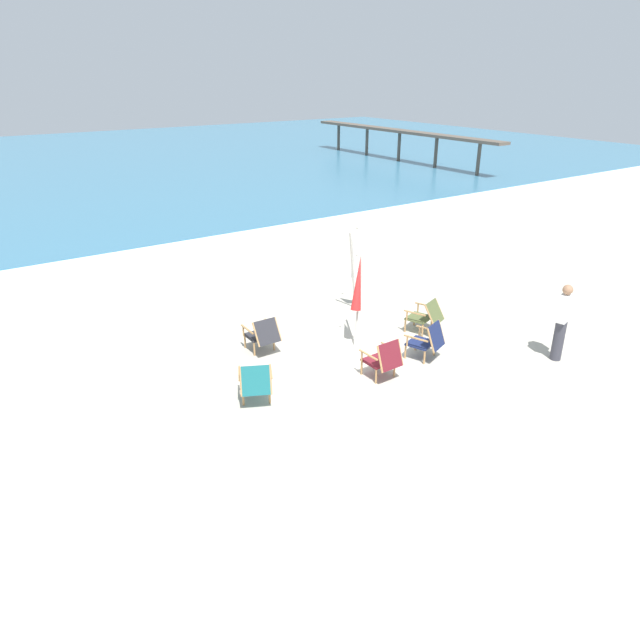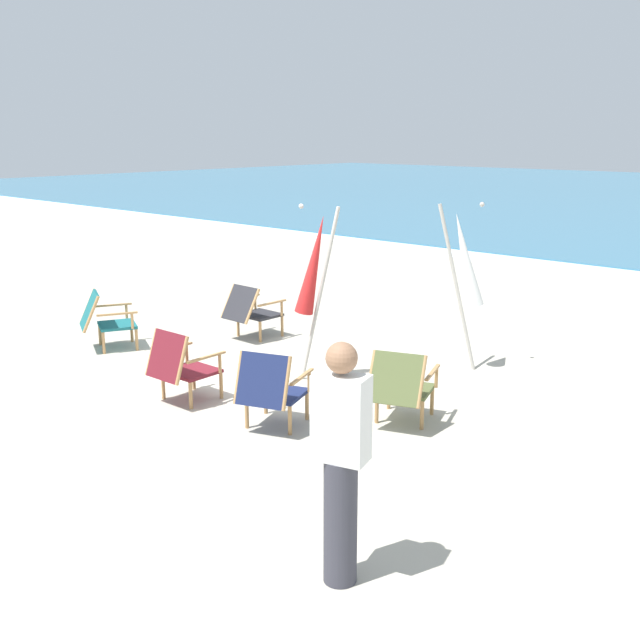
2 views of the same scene
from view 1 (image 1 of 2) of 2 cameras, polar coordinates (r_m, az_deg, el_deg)
ground_plane at (r=11.57m, az=3.30°, el=-4.58°), size 80.00×80.00×0.00m
sea at (r=39.32m, az=-25.52°, el=13.64°), size 80.00×40.00×0.10m
surf_band at (r=19.95m, az=-14.73°, el=7.14°), size 80.00×1.10×0.06m
beach_chair_back_left at (r=10.20m, az=-6.45°, el=-6.15°), size 0.83×0.90×0.80m
beach_chair_mid_center at (r=10.96m, az=6.38°, el=-3.85°), size 0.61×0.69×0.82m
beach_chair_back_right at (r=11.97m, az=-5.75°, el=-1.38°), size 0.60×0.77×0.78m
beach_chair_front_right at (r=11.83m, az=10.71°, el=-1.97°), size 0.77×0.84×0.82m
beach_chair_front_left at (r=13.02m, az=10.55°, el=0.46°), size 0.80×0.91×0.78m
umbrella_furled_white at (r=13.76m, az=3.44°, el=6.27°), size 0.57×0.45×2.07m
umbrella_furled_red at (r=11.99m, az=3.85°, el=3.62°), size 0.52×0.43×2.09m
person_near_chairs at (r=12.43m, az=23.03°, el=-0.18°), size 0.38×0.29×1.63m
pier_distant at (r=37.97m, az=7.98°, el=18.01°), size 0.90×16.30×2.01m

